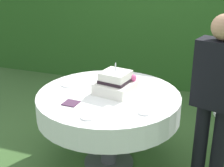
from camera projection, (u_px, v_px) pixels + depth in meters
ground_plane at (109, 162)px, 3.37m from camera, size 20.00×20.00×0.00m
foliage_hedge at (163, 9)px, 5.10m from camera, size 6.08×0.63×2.41m
cake_table at (109, 105)px, 3.13m from camera, size 1.37×1.37×0.77m
wedding_cake at (116, 83)px, 3.09m from camera, size 0.39×0.39×0.30m
serving_plate_near at (88, 117)px, 2.63m from camera, size 0.12×0.12×0.01m
serving_plate_far at (68, 85)px, 3.30m from camera, size 0.15×0.15×0.01m
serving_plate_left at (121, 75)px, 3.55m from camera, size 0.11×0.11×0.01m
serving_plate_right at (144, 113)px, 2.71m from camera, size 0.10×0.10×0.01m
napkin_stack at (71, 103)px, 2.89m from camera, size 0.14×0.14×0.01m
standing_person at (216, 98)px, 2.62m from camera, size 0.40×0.29×1.60m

